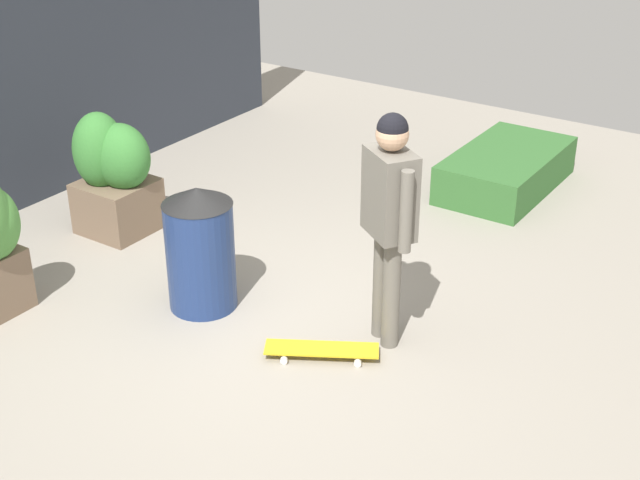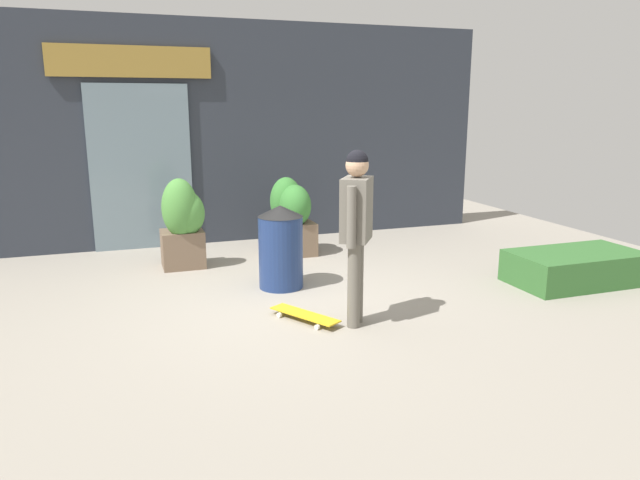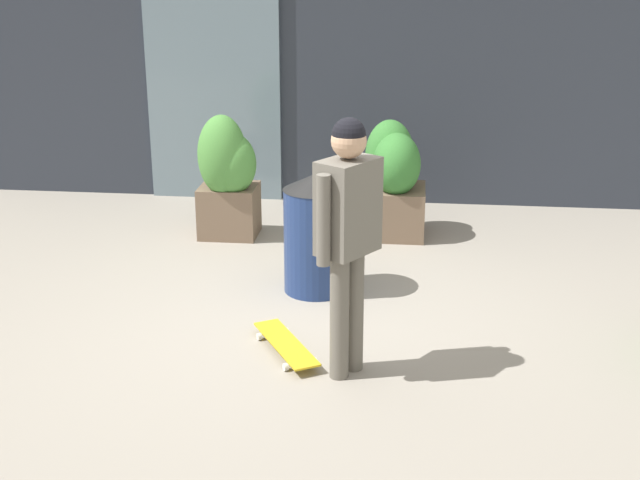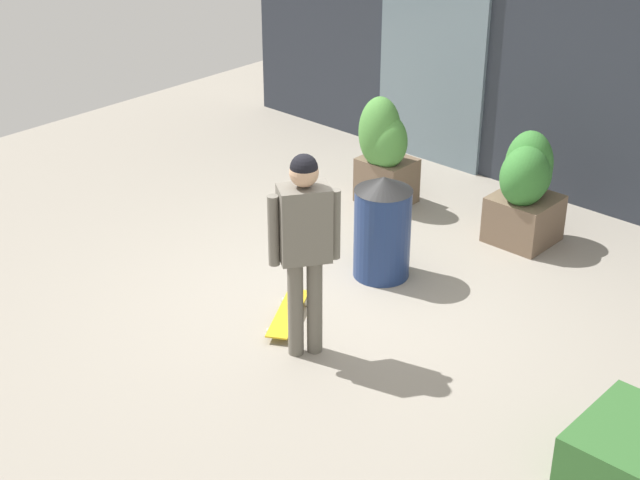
# 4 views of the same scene
# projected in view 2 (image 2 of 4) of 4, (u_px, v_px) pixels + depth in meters

# --- Properties ---
(ground_plane) EXTENTS (12.00, 12.00, 0.00)m
(ground_plane) POSITION_uv_depth(u_px,v_px,m) (295.00, 304.00, 6.64)
(ground_plane) COLOR gray
(building_facade) EXTENTS (8.68, 0.31, 3.49)m
(building_facade) POSITION_uv_depth(u_px,v_px,m) (228.00, 134.00, 9.43)
(building_facade) COLOR #2D333D
(building_facade) RESTS_ON ground_plane
(skateboarder) EXTENTS (0.44, 0.50, 1.78)m
(skateboarder) POSITION_uv_depth(u_px,v_px,m) (356.00, 219.00, 5.79)
(skateboarder) COLOR #666056
(skateboarder) RESTS_ON ground_plane
(skateboard) EXTENTS (0.59, 0.82, 0.08)m
(skateboard) POSITION_uv_depth(u_px,v_px,m) (305.00, 315.00, 6.12)
(skateboard) COLOR gold
(skateboard) RESTS_ON ground_plane
(planter_box_left) EXTENTS (0.59, 0.58, 1.25)m
(planter_box_left) POSITION_uv_depth(u_px,v_px,m) (183.00, 223.00, 7.96)
(planter_box_left) COLOR brown
(planter_box_left) RESTS_ON ground_plane
(planter_box_right) EXTENTS (0.62, 0.71, 1.15)m
(planter_box_right) POSITION_uv_depth(u_px,v_px,m) (291.00, 214.00, 8.75)
(planter_box_right) COLOR brown
(planter_box_right) RESTS_ON ground_plane
(trash_bin) EXTENTS (0.55, 0.55, 1.02)m
(trash_bin) POSITION_uv_depth(u_px,v_px,m) (281.00, 247.00, 7.15)
(trash_bin) COLOR navy
(trash_bin) RESTS_ON ground_plane
(hedge_ledge) EXTENTS (1.64, 0.90, 0.40)m
(hedge_ledge) POSITION_uv_depth(u_px,v_px,m) (576.00, 267.00, 7.39)
(hedge_ledge) COLOR #33662D
(hedge_ledge) RESTS_ON ground_plane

